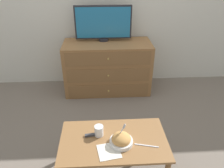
# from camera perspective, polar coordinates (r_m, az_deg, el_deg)

# --- Properties ---
(ground_plane) EXTENTS (12.00, 12.00, 0.00)m
(ground_plane) POSITION_cam_1_polar(r_m,az_deg,el_deg) (3.55, -2.82, 1.10)
(ground_plane) COLOR #70665B
(dresser) EXTENTS (1.20, 0.53, 0.72)m
(dresser) POSITION_cam_1_polar(r_m,az_deg,el_deg) (3.13, -1.17, 4.41)
(dresser) COLOR olive
(dresser) RESTS_ON ground_plane
(tv) EXTENTS (0.76, 0.13, 0.47)m
(tv) POSITION_cam_1_polar(r_m,az_deg,el_deg) (3.02, -2.31, 15.65)
(tv) COLOR #232328
(tv) RESTS_ON dresser
(coffee_table) EXTENTS (0.89, 0.52, 0.41)m
(coffee_table) POSITION_cam_1_polar(r_m,az_deg,el_deg) (1.91, 0.42, -15.62)
(coffee_table) COLOR olive
(coffee_table) RESTS_ON ground_plane
(takeout_bowl) EXTENTS (0.19, 0.19, 0.17)m
(takeout_bowl) POSITION_cam_1_polar(r_m,az_deg,el_deg) (1.81, 2.44, -14.38)
(takeout_bowl) COLOR silver
(takeout_bowl) RESTS_ON coffee_table
(drink_cup) EXTENTS (0.08, 0.08, 0.09)m
(drink_cup) POSITION_cam_1_polar(r_m,az_deg,el_deg) (1.88, -3.42, -12.22)
(drink_cup) COLOR white
(drink_cup) RESTS_ON coffee_table
(napkin) EXTENTS (0.20, 0.20, 0.00)m
(napkin) POSITION_cam_1_polar(r_m,az_deg,el_deg) (1.77, -0.80, -17.16)
(napkin) COLOR silver
(napkin) RESTS_ON coffee_table
(knife) EXTENTS (0.19, 0.06, 0.01)m
(knife) POSITION_cam_1_polar(r_m,az_deg,el_deg) (1.84, 9.03, -15.59)
(knife) COLOR silver
(knife) RESTS_ON coffee_table
(remote_control) EXTENTS (0.15, 0.04, 0.02)m
(remote_control) POSITION_cam_1_polar(r_m,az_deg,el_deg) (1.90, -4.90, -13.06)
(remote_control) COLOR #38383D
(remote_control) RESTS_ON coffee_table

